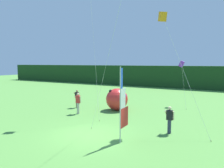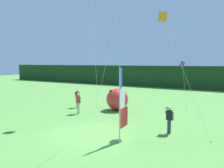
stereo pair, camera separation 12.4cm
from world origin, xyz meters
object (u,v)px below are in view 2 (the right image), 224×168
at_px(inflatable_balloon, 117,99).
at_px(kite_orange_box_2, 163,17).
at_px(person_near_banner, 169,119).
at_px(kite_purple_box_4, 182,64).
at_px(banner_flag, 122,106).
at_px(person_mid_field, 78,103).
at_px(person_far_left, 78,98).

relative_size(inflatable_balloon, kite_orange_box_2, 0.26).
relative_size(person_near_banner, kite_orange_box_2, 0.22).
xyz_separation_m(inflatable_balloon, kite_orange_box_2, (4.85, -2.92, 6.25)).
bearing_deg(kite_purple_box_4, inflatable_balloon, -130.25).
height_order(banner_flag, inflatable_balloon, banner_flag).
relative_size(banner_flag, person_mid_field, 2.31).
xyz_separation_m(person_near_banner, kite_orange_box_2, (-0.91, 1.26, 6.36)).
distance_m(person_mid_field, person_far_left, 2.55).
xyz_separation_m(person_far_left, kite_orange_box_2, (8.70, -2.05, 6.33)).
bearing_deg(inflatable_balloon, person_far_left, -167.19).
relative_size(person_near_banner, inflatable_balloon, 0.83).
height_order(banner_flag, person_mid_field, banner_flag).
bearing_deg(person_near_banner, inflatable_balloon, 143.97).
bearing_deg(person_mid_field, kite_purple_box_4, 50.46).
bearing_deg(person_near_banner, person_mid_field, 170.39).
bearing_deg(person_far_left, person_mid_field, -50.23).
height_order(person_mid_field, inflatable_balloon, inflatable_balloon).
xyz_separation_m(person_mid_field, person_far_left, (-1.63, 1.96, -0.03)).
height_order(banner_flag, kite_purple_box_4, kite_purple_box_4).
xyz_separation_m(banner_flag, person_far_left, (-7.66, 5.83, -1.05)).
height_order(person_mid_field, kite_orange_box_2, kite_orange_box_2).
bearing_deg(kite_orange_box_2, banner_flag, -105.43).
height_order(person_far_left, inflatable_balloon, inflatable_balloon).
xyz_separation_m(person_far_left, kite_purple_box_4, (8.43, 6.28, 3.24)).
height_order(banner_flag, kite_orange_box_2, kite_orange_box_2).
xyz_separation_m(person_mid_field, inflatable_balloon, (2.23, 2.83, 0.05)).
bearing_deg(person_near_banner, kite_orange_box_2, 125.68).
height_order(person_near_banner, kite_orange_box_2, kite_orange_box_2).
xyz_separation_m(person_near_banner, inflatable_balloon, (-5.75, 4.19, 0.11)).
distance_m(banner_flag, person_near_banner, 3.37).
bearing_deg(inflatable_balloon, banner_flag, -60.47).
relative_size(person_mid_field, inflatable_balloon, 0.88).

